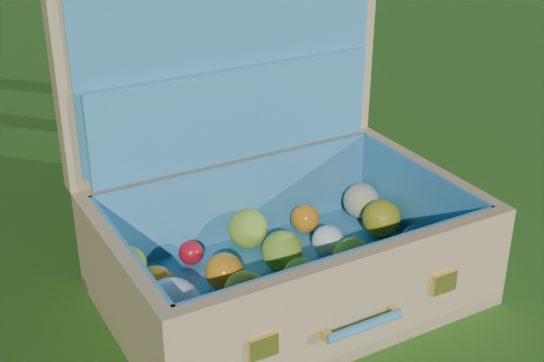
{
  "coord_description": "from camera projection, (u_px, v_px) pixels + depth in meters",
  "views": [
    {
      "loc": [
        -0.51,
        -1.33,
        0.85
      ],
      "look_at": [
        -0.06,
        -0.09,
        0.21
      ],
      "focal_mm": 50.0,
      "sensor_mm": 36.0,
      "label": 1
    }
  ],
  "objects": [
    {
      "name": "suitcase",
      "position": [
        266.0,
        195.0,
        1.47
      ],
      "size": [
        0.76,
        0.6,
        0.66
      ],
      "rotation": [
        0.0,
        0.0,
        0.16
      ],
      "color": "tan",
      "rests_on": "ground"
    },
    {
      "name": "ground",
      "position": [
        283.0,
        245.0,
        1.66
      ],
      "size": [
        60.0,
        60.0,
        0.0
      ],
      "primitive_type": "plane",
      "color": "#215114",
      "rests_on": "ground"
    }
  ]
}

